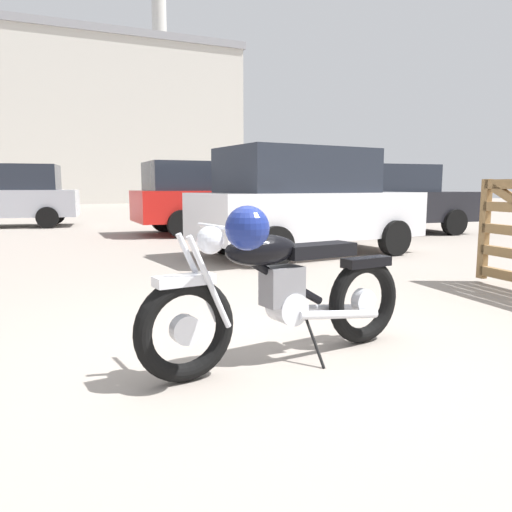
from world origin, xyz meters
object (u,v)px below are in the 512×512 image
at_px(white_estate_far, 386,200).
at_px(silver_sedan_mid, 305,201).
at_px(red_hatchback_near, 272,193).
at_px(dark_sedan_left, 8,195).
at_px(blue_hatchback_right, 226,195).
at_px(vintage_motorcycle, 280,290).

distance_m(white_estate_far, silver_sedan_mid, 4.48).
bearing_deg(silver_sedan_mid, red_hatchback_near, 60.83).
bearing_deg(dark_sedan_left, blue_hatchback_right, 148.95).
relative_size(vintage_motorcycle, dark_sedan_left, 0.51).
xyz_separation_m(white_estate_far, silver_sedan_mid, (-3.71, -2.52, 0.08)).
relative_size(white_estate_far, silver_sedan_mid, 1.07).
relative_size(dark_sedan_left, silver_sedan_mid, 1.01).
distance_m(dark_sedan_left, silver_sedan_mid, 9.90).
distance_m(blue_hatchback_right, red_hatchback_near, 6.82).
xyz_separation_m(blue_hatchback_right, silver_sedan_mid, (-0.25, -4.42, -0.02)).
bearing_deg(vintage_motorcycle, red_hatchback_near, -123.63).
bearing_deg(blue_hatchback_right, vintage_motorcycle, -107.79).
relative_size(red_hatchback_near, dark_sedan_left, 0.99).
height_order(white_estate_far, silver_sedan_mid, silver_sedan_mid).
bearing_deg(white_estate_far, red_hatchback_near, -89.43).
xyz_separation_m(red_hatchback_near, dark_sedan_left, (-9.04, -1.30, 0.00)).
xyz_separation_m(blue_hatchback_right, white_estate_far, (3.46, -1.90, -0.10)).
xyz_separation_m(vintage_motorcycle, white_estate_far, (6.44, 7.03, 0.34)).
distance_m(blue_hatchback_right, silver_sedan_mid, 4.43).
bearing_deg(silver_sedan_mid, blue_hatchback_right, 80.68).
xyz_separation_m(dark_sedan_left, silver_sedan_mid, (4.80, -8.66, 0.00)).
distance_m(blue_hatchback_right, white_estate_far, 3.95).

